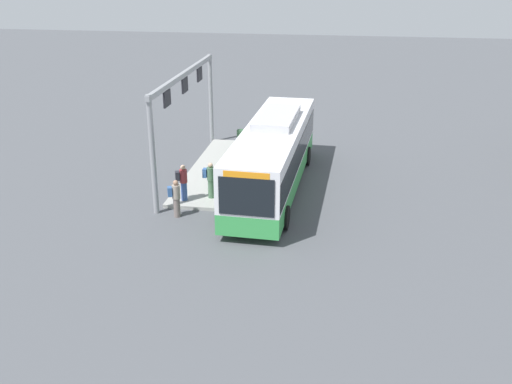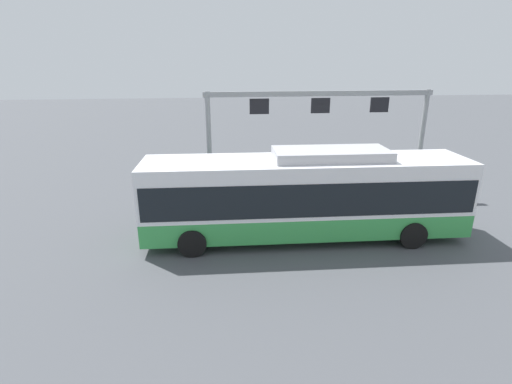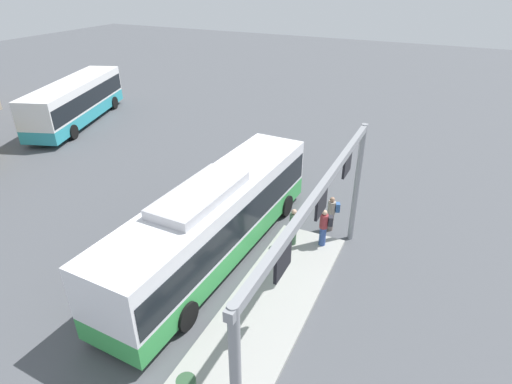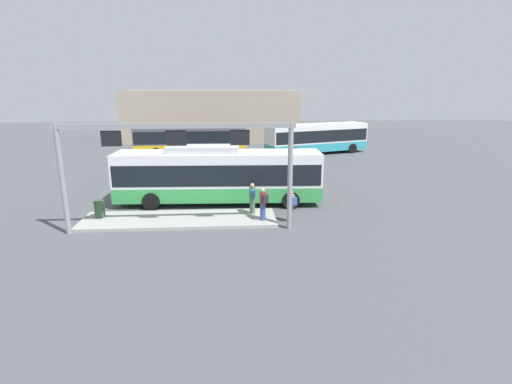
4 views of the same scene
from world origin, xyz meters
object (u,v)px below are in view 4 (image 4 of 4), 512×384
object	(u,v)px
bus_main	(218,174)
person_waiting_mid	(252,198)
bus_background_right	(317,137)
person_waiting_near	(263,203)
bus_background_left	(190,138)
trash_bin	(100,209)
person_boarding	(291,205)

from	to	relation	value
bus_main	person_waiting_mid	world-z (taller)	bus_main
bus_background_right	person_waiting_near	xyz separation A→B (m)	(-7.52, -21.50, -0.73)
bus_background_left	bus_background_right	world-z (taller)	same
bus_main	bus_background_left	distance (m)	18.08
bus_background_right	person_waiting_mid	world-z (taller)	bus_background_right
person_waiting_mid	trash_bin	distance (m)	8.01
bus_background_right	bus_main	bearing A→B (deg)	-138.59
bus_background_right	person_waiting_mid	bearing A→B (deg)	-131.02
bus_background_left	bus_background_right	distance (m)	13.13
bus_main	person_waiting_near	distance (m)	4.48
bus_background_left	trash_bin	distance (m)	20.68
bus_background_left	person_waiting_near	size ratio (longest dim) A/B	6.74
bus_background_left	person_boarding	xyz separation A→B (m)	(7.07, -21.44, -0.89)
bus_background_right	person_boarding	size ratio (longest dim) A/B	6.70
bus_background_left	person_waiting_near	world-z (taller)	bus_background_left
person_boarding	bus_main	bearing A→B (deg)	24.24
bus_background_right	trash_bin	size ratio (longest dim) A/B	12.43
person_waiting_near	bus_main	bearing A→B (deg)	9.49
bus_background_right	trash_bin	xyz separation A→B (m)	(-15.99, -20.42, -1.17)
person_waiting_mid	trash_bin	size ratio (longest dim) A/B	1.86
bus_background_left	person_waiting_mid	world-z (taller)	bus_background_left
bus_background_left	bus_background_right	bearing A→B (deg)	-3.30
bus_background_left	person_boarding	bearing A→B (deg)	-74.94
person_waiting_near	trash_bin	distance (m)	8.55
person_waiting_near	person_waiting_mid	distance (m)	1.23
bus_background_right	person_boarding	world-z (taller)	bus_background_right
bus_main	person_waiting_mid	xyz separation A→B (m)	(1.85, -2.61, -0.76)
person_boarding	person_waiting_mid	size ratio (longest dim) A/B	1.00
bus_background_right	bus_background_left	bearing A→B (deg)	160.30
bus_background_left	person_waiting_near	bearing A→B (deg)	-78.58
bus_background_right	person_waiting_near	distance (m)	22.79
bus_background_left	person_waiting_near	distance (m)	22.26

